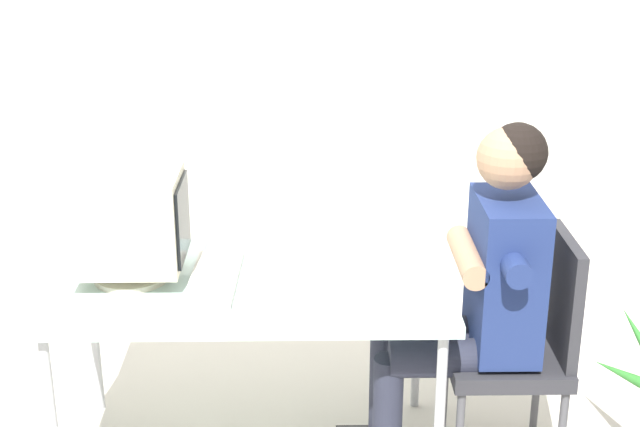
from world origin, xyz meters
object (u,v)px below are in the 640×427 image
at_px(desk, 249,291).
at_px(person_seated, 477,284).
at_px(keyboard, 214,279).
at_px(office_chair, 524,340).
at_px(crt_monitor, 129,221).

bearing_deg(desk, person_seated, -3.30).
xyz_separation_m(desk, keyboard, (-0.12, -0.03, 0.06)).
distance_m(desk, person_seated, 0.82).
height_order(desk, office_chair, office_chair).
bearing_deg(person_seated, keyboard, 178.80).
bearing_deg(person_seated, crt_monitor, 177.51).
bearing_deg(office_chair, crt_monitor, 177.84).
height_order(keyboard, person_seated, person_seated).
distance_m(crt_monitor, keyboard, 0.36).
bearing_deg(desk, office_chair, -2.69).
height_order(office_chair, person_seated, person_seated).
bearing_deg(keyboard, crt_monitor, 173.46).
xyz_separation_m(crt_monitor, office_chair, (1.42, -0.05, -0.45)).
relative_size(keyboard, office_chair, 0.52).
distance_m(keyboard, person_seated, 0.94).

